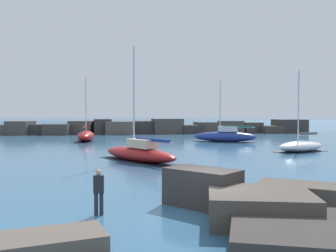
{
  "coord_description": "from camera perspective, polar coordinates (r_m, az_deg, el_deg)",
  "views": [
    {
      "loc": [
        -3.07,
        -12.9,
        3.53
      ],
      "look_at": [
        2.95,
        30.23,
        2.05
      ],
      "focal_mm": 40.0,
      "sensor_mm": 36.0,
      "label": 1
    }
  ],
  "objects": [
    {
      "name": "foreground_rocks",
      "position": [
        13.44,
        16.43,
        -11.12
      ],
      "size": [
        16.52,
        9.01,
        1.45
      ],
      "color": "#4C443D",
      "rests_on": "ground"
    },
    {
      "name": "ground_plane",
      "position": [
        13.72,
        5.4,
        -12.95
      ],
      "size": [
        600.0,
        600.0,
        0.0
      ],
      "primitive_type": "plane",
      "color": "#336084"
    },
    {
      "name": "person_on_rocks",
      "position": [
        13.31,
        -10.52,
        -9.54
      ],
      "size": [
        0.36,
        0.22,
        1.59
      ],
      "color": "#282833",
      "rests_on": "ground"
    },
    {
      "name": "breakwater_jetty",
      "position": [
        65.11,
        -2.53,
        -0.23
      ],
      "size": [
        58.97,
        6.75,
        2.57
      ],
      "color": "#423D38",
      "rests_on": "ground"
    },
    {
      "name": "open_sea_beyond",
      "position": [
        124.76,
        -6.53,
        0.32
      ],
      "size": [
        400.0,
        116.0,
        0.01
      ],
      "color": "#235175",
      "rests_on": "ground"
    },
    {
      "name": "sailboat_moored_0",
      "position": [
        36.59,
        19.59,
        -2.89
      ],
      "size": [
        6.02,
        4.62,
        7.4
      ],
      "color": "white",
      "rests_on": "ground"
    },
    {
      "name": "sailboat_moored_2",
      "position": [
        27.68,
        -4.42,
        -4.12
      ],
      "size": [
        6.11,
        7.92,
        8.54
      ],
      "color": "maroon",
      "rests_on": "ground"
    },
    {
      "name": "sailboat_moored_4",
      "position": [
        46.69,
        8.68,
        -1.52
      ],
      "size": [
        7.7,
        4.63,
        7.59
      ],
      "color": "navy",
      "rests_on": "ground"
    },
    {
      "name": "sailboat_moored_3",
      "position": [
        48.44,
        -12.42,
        -1.48
      ],
      "size": [
        2.11,
        6.66,
        8.07
      ],
      "color": "maroon",
      "rests_on": "ground"
    }
  ]
}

